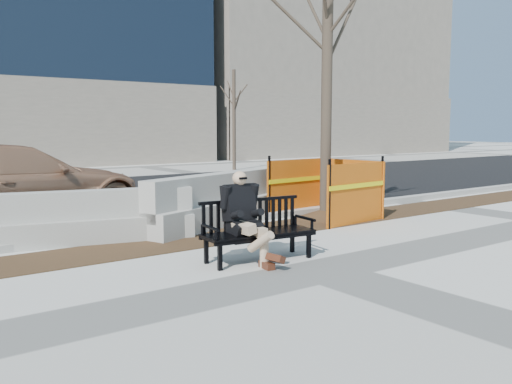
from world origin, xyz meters
The scene contains 11 objects.
ground centered at (0.00, 0.00, 0.00)m, with size 120.00×120.00×0.00m, color beige.
mulch_strip centered at (0.00, 2.60, 0.00)m, with size 40.00×1.20×0.02m, color #47301C.
asphalt_street centered at (0.00, 8.80, 0.00)m, with size 60.00×10.40×0.01m, color black.
curb centered at (0.00, 3.55, 0.06)m, with size 60.00×0.25×0.12m, color #9E9B93.
bench centered at (-0.34, 0.89, 0.00)m, with size 1.60×0.57×0.85m, color black, non-canonical shape.
seated_man centered at (-0.56, 0.96, 0.00)m, with size 0.54×0.90×1.25m, color black, non-canonical shape.
tree_fence centered at (2.80, 2.86, 0.00)m, with size 2.53×2.53×6.32m, color orange, non-canonical shape.
sedan centered at (-2.38, 6.00, 0.00)m, with size 2.14×5.27×1.53m, color #A77556.
jersey_barrier_left centered at (-1.62, 3.40, 0.00)m, with size 2.95×0.59×0.85m, color #9D9B93, non-canonical shape.
jersey_barrier_right centered at (0.58, 3.54, 0.00)m, with size 3.43×0.69×0.98m, color #A19F97, non-canonical shape.
far_tree_right centered at (8.51, 14.48, 0.00)m, with size 1.71×1.71×4.61m, color #4F4033, non-canonical shape.
Camera 1 is at (-4.74, -5.00, 1.82)m, focal length 38.28 mm.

